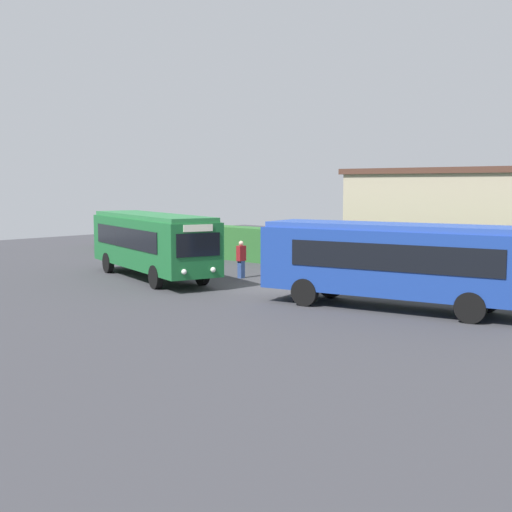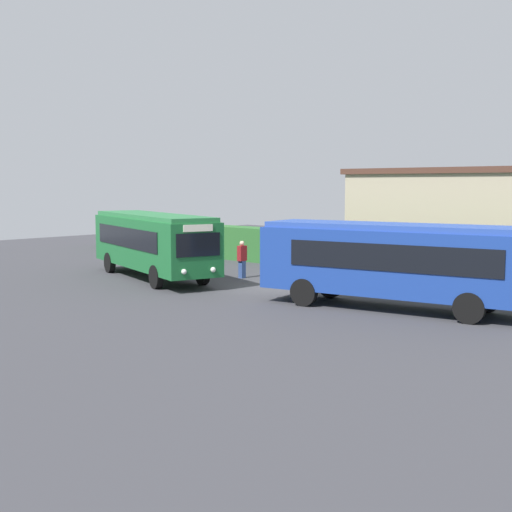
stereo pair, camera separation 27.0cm
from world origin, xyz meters
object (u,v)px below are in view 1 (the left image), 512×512
bus_green (152,241)px  person_left (200,255)px  person_center (241,258)px  bus_blue (394,260)px

bus_green → person_left: bearing=102.2°
bus_green → person_left: 2.98m
person_left → person_center: person_center is taller
bus_blue → person_center: 9.68m
bus_blue → person_left: size_ratio=5.68×
bus_green → person_left: (0.23, 2.85, -0.84)m
bus_blue → person_center: (-9.41, 2.15, -0.82)m
person_left → person_center: 2.72m
bus_blue → person_left: (-12.13, 2.11, -0.83)m
person_left → bus_blue: bearing=97.0°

